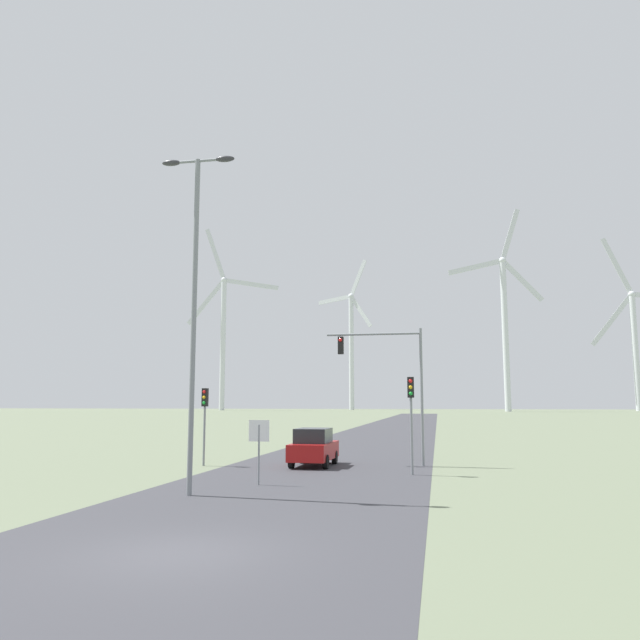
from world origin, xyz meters
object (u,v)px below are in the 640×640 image
Objects in this scene: traffic_light_post_near_right at (411,403)px; traffic_light_mast_overhead at (389,368)px; streetlamp at (195,285)px; wind_turbine_far_left at (223,329)px; wind_turbine_center at (505,319)px; stop_sign_near at (259,439)px; wind_turbine_right at (634,336)px; traffic_light_post_near_left at (205,409)px; car_approaching at (314,447)px; wind_turbine_left at (351,341)px.

traffic_light_post_near_right is 0.62× the size of traffic_light_mast_overhead.
streetlamp is 0.15× the size of wind_turbine_far_left.
wind_turbine_center is at bearing 82.86° from traffic_light_post_near_right.
stop_sign_near is 0.58× the size of traffic_light_post_near_right.
wind_turbine_far_left reaches higher than wind_turbine_center.
wind_turbine_right is at bearing 70.96° from traffic_light_mast_overhead.
traffic_light_mast_overhead is 202.63m from wind_turbine_center.
wind_turbine_right is (79.16, 225.12, 26.04)m from stop_sign_near.
streetlamp is at bearing -70.66° from wind_turbine_far_left.
wind_turbine_right is (83.85, 218.69, 24.95)m from traffic_light_post_near_left.
wind_turbine_right is at bearing 70.18° from car_approaching.
wind_turbine_left is 0.92× the size of wind_turbine_center.
stop_sign_near is 0.36× the size of traffic_light_mast_overhead.
traffic_light_post_near_right is at bearing -11.32° from traffic_light_post_near_left.
traffic_light_mast_overhead is 0.09× the size of wind_turbine_far_left.
traffic_light_mast_overhead is at bearing -109.04° from wind_turbine_right.
traffic_light_mast_overhead is at bearing 107.11° from traffic_light_post_near_right.
wind_turbine_left is at bearing 31.91° from wind_turbine_far_left.
traffic_light_post_near_left is 5.74m from car_approaching.
wind_turbine_right is (110.42, -29.77, -3.12)m from wind_turbine_left.
wind_turbine_right is at bearing 70.63° from stop_sign_near.
wind_turbine_center reaches higher than traffic_light_post_near_right.
traffic_light_mast_overhead reaches higher than car_approaching.
traffic_light_post_near_left is 0.56× the size of traffic_light_mast_overhead.
traffic_light_post_near_left is 0.05× the size of wind_turbine_center.
wind_turbine_far_left reaches higher than traffic_light_mast_overhead.
wind_turbine_far_left reaches higher than traffic_light_post_near_right.
car_approaching is 233.07m from wind_turbine_right.
traffic_light_post_near_left is at bearing -110.98° from wind_turbine_right.
traffic_light_mast_overhead is 250.50m from wind_turbine_left.
stop_sign_near is at bearing -83.01° from wind_turbine_left.
wind_turbine_far_left is 58.82m from wind_turbine_left.
stop_sign_near is at bearing -117.65° from traffic_light_mast_overhead.
car_approaching is at bearing 149.11° from traffic_light_post_near_right.
car_approaching is (-3.69, -1.00, -3.91)m from traffic_light_mast_overhead.
traffic_light_post_near_right is 0.06× the size of wind_turbine_center.
traffic_light_post_near_right is (10.25, -2.05, 0.28)m from traffic_light_post_near_left.
traffic_light_post_near_left is at bearing 126.07° from stop_sign_near.
streetlamp is 214.29m from wind_turbine_center.
streetlamp is at bearing -116.73° from stop_sign_near.
traffic_light_post_near_right is (7.09, 7.40, -4.10)m from streetlamp.
wind_turbine_right is (48.20, 17.90, -5.18)m from wind_turbine_center.
wind_turbine_center is 51.68m from wind_turbine_right.
traffic_light_mast_overhead is 0.09× the size of wind_turbine_center.
wind_turbine_center is (112.09, -16.61, -0.74)m from wind_turbine_far_left.
wind_turbine_far_left is (-85.49, 215.52, 28.83)m from traffic_light_mast_overhead.
wind_turbine_far_left is 1.05× the size of wind_turbine_center.
car_approaching is at bearing 9.33° from traffic_light_post_near_left.
stop_sign_near is 0.04× the size of wind_turbine_right.
wind_turbine_left is 114.41m from wind_turbine_right.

